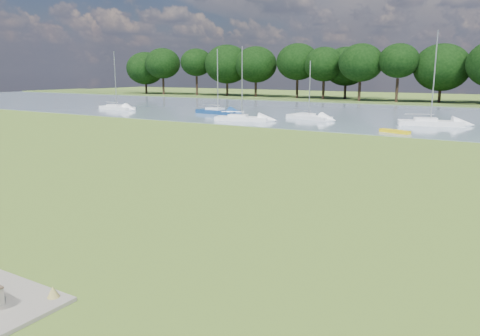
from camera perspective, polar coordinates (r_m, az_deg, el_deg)
The scene contains 10 objects.
ground at distance 23.10m, azimuth 1.48°, elevation -2.33°, with size 220.00×220.00×0.00m, color olive.
river at distance 62.70m, azimuth 21.09°, elevation 5.81°, with size 220.00×40.00×0.10m, color gray.
far_bank at distance 92.29m, azimuth 24.55°, elevation 7.20°, with size 220.00×20.00×0.40m, color #4C6626.
kayak at distance 45.28m, azimuth 18.34°, elevation 4.27°, with size 2.91×0.68×0.29m, color yellow.
tree_line at distance 90.70m, azimuth 16.33°, elevation 12.06°, with size 117.38×9.49×11.48m.
sailboat_0 at distance 56.08m, azimuth 8.33°, elevation 6.32°, with size 6.04×3.23×6.74m.
sailboat_1 at distance 52.75m, azimuth 22.13°, elevation 5.36°, with size 6.65×3.66×9.60m.
sailboat_4 at distance 71.81m, azimuth -14.83°, elevation 7.25°, with size 6.41×2.40×8.37m.
sailboat_6 at distance 53.72m, azimuth 0.17°, elevation 6.24°, with size 6.33×3.32×8.30m.
sailboat_7 at distance 62.45m, azimuth -2.76°, elevation 7.04°, with size 6.56×2.38×8.37m.
Camera 1 is at (11.14, -19.44, 5.61)m, focal length 35.00 mm.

